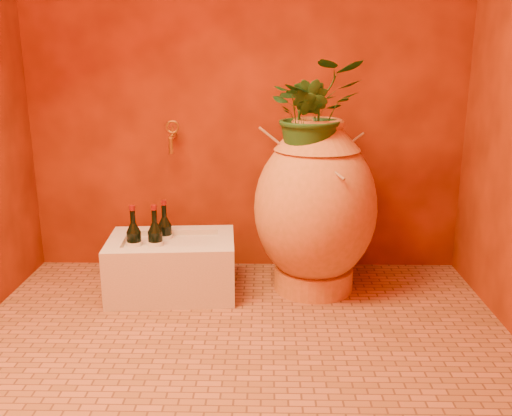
{
  "coord_description": "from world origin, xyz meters",
  "views": [
    {
      "loc": [
        0.12,
        -2.27,
        1.26
      ],
      "look_at": [
        0.07,
        0.35,
        0.53
      ],
      "focal_mm": 40.0,
      "sensor_mm": 36.0,
      "label": 1
    }
  ],
  "objects_px": {
    "wine_bottle_b": "(156,244)",
    "wine_bottle_c": "(134,244)",
    "wall_tap": "(172,135)",
    "amphora": "(315,207)",
    "stone_basin": "(172,267)",
    "wine_bottle_a": "(165,237)"
  },
  "relations": [
    {
      "from": "wine_bottle_a",
      "to": "wine_bottle_c",
      "type": "xyz_separation_m",
      "value": [
        -0.14,
        -0.12,
        0.0
      ]
    },
    {
      "from": "amphora",
      "to": "wall_tap",
      "type": "height_order",
      "value": "amphora"
    },
    {
      "from": "wall_tap",
      "to": "stone_basin",
      "type": "bearing_deg",
      "value": -85.21
    },
    {
      "from": "wine_bottle_a",
      "to": "wine_bottle_c",
      "type": "bearing_deg",
      "value": -138.71
    },
    {
      "from": "amphora",
      "to": "wall_tap",
      "type": "relative_size",
      "value": 5.22
    },
    {
      "from": "wine_bottle_b",
      "to": "wall_tap",
      "type": "height_order",
      "value": "wall_tap"
    },
    {
      "from": "wine_bottle_a",
      "to": "wine_bottle_b",
      "type": "relative_size",
      "value": 0.98
    },
    {
      "from": "stone_basin",
      "to": "wine_bottle_b",
      "type": "height_order",
      "value": "wine_bottle_b"
    },
    {
      "from": "wine_bottle_a",
      "to": "wall_tap",
      "type": "height_order",
      "value": "wall_tap"
    },
    {
      "from": "wine_bottle_b",
      "to": "stone_basin",
      "type": "bearing_deg",
      "value": 20.47
    },
    {
      "from": "stone_basin",
      "to": "wine_bottle_b",
      "type": "xyz_separation_m",
      "value": [
        -0.08,
        -0.03,
        0.14
      ]
    },
    {
      "from": "stone_basin",
      "to": "wall_tap",
      "type": "height_order",
      "value": "wall_tap"
    },
    {
      "from": "wine_bottle_b",
      "to": "wine_bottle_c",
      "type": "distance_m",
      "value": 0.11
    },
    {
      "from": "amphora",
      "to": "wall_tap",
      "type": "bearing_deg",
      "value": 161.03
    },
    {
      "from": "amphora",
      "to": "wine_bottle_a",
      "type": "height_order",
      "value": "amphora"
    },
    {
      "from": "amphora",
      "to": "stone_basin",
      "type": "height_order",
      "value": "amphora"
    },
    {
      "from": "amphora",
      "to": "wine_bottle_c",
      "type": "relative_size",
      "value": 2.87
    },
    {
      "from": "stone_basin",
      "to": "wine_bottle_a",
      "type": "relative_size",
      "value": 2.16
    },
    {
      "from": "amphora",
      "to": "wine_bottle_b",
      "type": "relative_size",
      "value": 2.86
    },
    {
      "from": "amphora",
      "to": "wine_bottle_b",
      "type": "distance_m",
      "value": 0.86
    },
    {
      "from": "stone_basin",
      "to": "wine_bottle_b",
      "type": "relative_size",
      "value": 2.12
    },
    {
      "from": "wine_bottle_b",
      "to": "wine_bottle_c",
      "type": "height_order",
      "value": "wine_bottle_b"
    }
  ]
}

